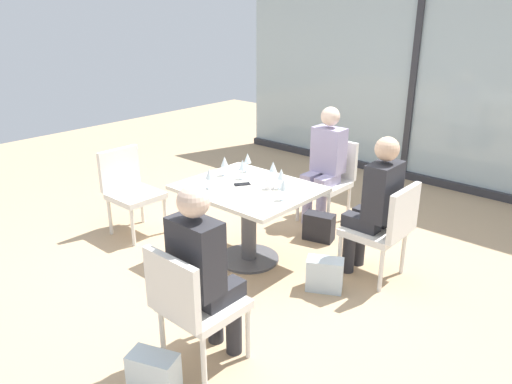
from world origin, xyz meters
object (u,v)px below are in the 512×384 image
Objects in this scene: wine_glass_5 at (243,165)px; handbag_0 at (325,275)px; person_far_right at (375,200)px; chair_near_window at (330,176)px; chair_front_right at (192,302)px; handbag_2 at (154,374)px; wine_glass_0 at (209,174)px; cell_phone_on_table at (242,184)px; coffee_cup at (270,184)px; chair_far_right at (385,226)px; wine_glass_1 at (281,175)px; wine_glass_2 at (273,167)px; handbag_1 at (319,227)px; chair_side_end at (129,187)px; wine_glass_4 at (224,162)px; dining_table_main at (249,206)px; wine_glass_3 at (248,159)px; person_near_window at (325,160)px; wine_glass_6 at (284,185)px; person_front_right at (204,267)px.

handbag_0 is at bearing -4.71° from wine_glass_5.
chair_near_window is at bearing 140.83° from person_far_right.
handbag_2 is at bearing -90.42° from chair_front_right.
cell_phone_on_table is (0.15, 0.26, -0.13)m from wine_glass_0.
chair_far_right is at bearing 25.76° from coffee_cup.
wine_glass_1 is 0.62× the size of handbag_2.
chair_near_window is at bearing 105.35° from chair_front_right.
wine_glass_2 reaches higher than handbag_1.
chair_side_end is 2.90× the size of handbag_1.
wine_glass_0 is 0.54m from coffee_cup.
handbag_0 is at bearing 65.14° from handbag_2.
wine_glass_5 reaches higher than handbag_1.
wine_glass_5 is (-1.26, -0.40, 0.37)m from chair_far_right.
chair_near_window is at bearing 73.01° from wine_glass_4.
dining_table_main is 0.92m from handbag_0.
wine_glass_3 is 0.62× the size of handbag_0.
cell_phone_on_table is at bearing -161.71° from coffee_cup.
handbag_2 is at bearing -93.86° from handbag_1.
wine_glass_1 is 1.00× the size of wine_glass_4.
wine_glass_2 is at bearing 148.57° from wine_glass_1.
coffee_cup is 0.30× the size of handbag_1.
handbag_1 is (0.07, 0.70, -0.64)m from coffee_cup.
coffee_cup is (0.36, -0.04, -0.09)m from wine_glass_5.
person_near_window is 4.20× the size of handbag_0.
wine_glass_2 is 0.62× the size of handbag_2.
person_near_window is (-0.72, 2.51, 0.20)m from chair_front_right.
wine_glass_5 is (-0.18, -1.19, 0.37)m from chair_near_window.
chair_near_window reaches higher than handbag_1.
wine_glass_5 is at bearing 163.89° from cell_phone_on_table.
wine_glass_6 is (0.43, -1.36, 0.37)m from chair_near_window.
wine_glass_0 is 1.00× the size of wine_glass_4.
handbag_0 is (0.39, 0.08, -0.72)m from wine_glass_6.
cell_phone_on_table is (0.11, -0.12, -0.13)m from wine_glass_5.
chair_near_window is at bearing 143.78° from chair_far_right.
person_front_right reaches higher than dining_table_main.
handbag_2 is (-0.10, -1.67, 0.00)m from handbag_0.
chair_front_right is 0.69× the size of person_far_right.
wine_glass_6 is (0.37, -0.31, 0.00)m from wine_glass_2.
handbag_1 is (1.59, 1.13, -0.36)m from chair_side_end.
wine_glass_4 is 0.62× the size of handbag_1.
coffee_cup is at bearing -110.35° from handbag_1.
handbag_1 is (0.24, 0.79, -0.40)m from dining_table_main.
person_near_window is at bearing 82.87° from handbag_2.
chair_near_window is 1.63m from wine_glass_0.
person_front_right is at bearing -22.53° from chair_side_end.
cell_phone_on_table is 0.48× the size of handbag_1.
wine_glass_0 is 1.00× the size of wine_glass_5.
chair_side_end is at bearing 126.62° from handbag_2.
person_near_window is 1.33m from wine_glass_6.
wine_glass_2 is (1.41, 0.61, 0.37)m from chair_side_end.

